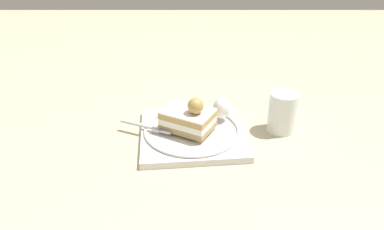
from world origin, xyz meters
TOP-DOWN VIEW (x-y plane):
  - ground_plane at (0.00, 0.00)m, footprint 2.40×2.40m
  - dessert_plate at (-0.00, 0.01)m, footprint 0.22×0.22m
  - cake_slice at (-0.01, 0.01)m, footprint 0.12×0.11m
  - whipped_cream_dollop at (0.06, 0.05)m, footprint 0.04×0.04m
  - fork at (-0.09, 0.01)m, footprint 0.11×0.05m
  - drink_glass_near at (0.18, 0.04)m, footprint 0.06×0.06m

SIDE VIEW (x-z plane):
  - ground_plane at x=0.00m, z-range 0.00..0.00m
  - dessert_plate at x=0.00m, z-range 0.00..0.02m
  - fork at x=-0.09m, z-range 0.02..0.02m
  - drink_glass_near at x=0.18m, z-range -0.01..0.08m
  - whipped_cream_dollop at x=0.06m, z-range 0.02..0.07m
  - cake_slice at x=-0.01m, z-range 0.01..0.08m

